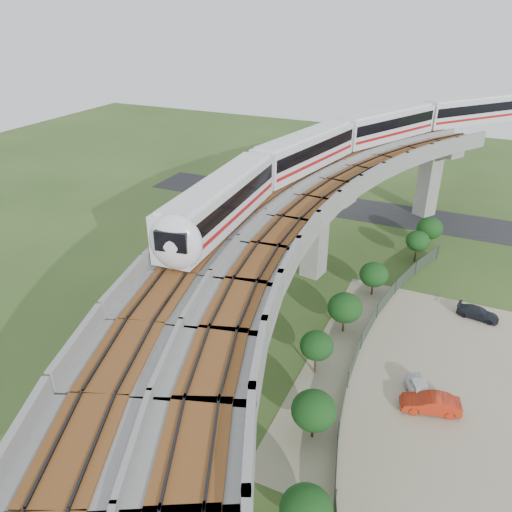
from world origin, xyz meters
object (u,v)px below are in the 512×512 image
object	(u,v)px
metro_train	(363,141)
car_white	(421,391)
car_red	(431,403)
car_dark	(478,313)

from	to	relation	value
metro_train	car_white	world-z (taller)	metro_train
metro_train	car_red	xyz separation A→B (m)	(11.31, -22.88, -11.61)
metro_train	car_red	world-z (taller)	metro_train
metro_train	car_red	distance (m)	28.04
car_dark	car_white	bearing A→B (deg)	173.99
car_red	car_dark	world-z (taller)	car_red
car_dark	metro_train	bearing A→B (deg)	63.98
car_white	car_dark	bearing A→B (deg)	49.16
metro_train	car_red	bearing A→B (deg)	-63.69
metro_train	car_white	size ratio (longest dim) A/B	16.19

